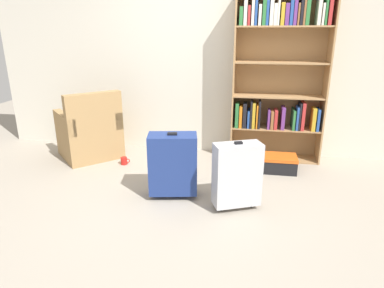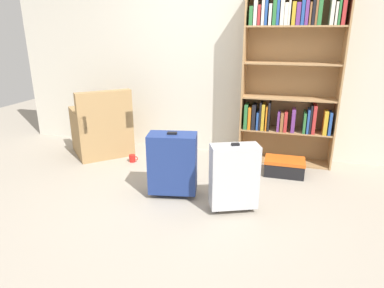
# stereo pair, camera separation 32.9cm
# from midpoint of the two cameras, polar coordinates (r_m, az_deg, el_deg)

# --- Properties ---
(ground_plane) EXTENTS (10.48, 10.48, 0.00)m
(ground_plane) POSITION_cam_midpoint_polar(r_m,az_deg,el_deg) (3.24, -3.79, -11.08)
(ground_plane) COLOR #9E9384
(back_wall) EXTENTS (5.99, 0.10, 2.60)m
(back_wall) POSITION_cam_midpoint_polar(r_m,az_deg,el_deg) (4.53, 1.04, 14.80)
(back_wall) COLOR beige
(back_wall) RESTS_ON ground
(bookshelf) EXTENTS (1.14, 0.32, 2.06)m
(bookshelf) POSITION_cam_midpoint_polar(r_m,az_deg,el_deg) (4.29, 12.48, 12.11)
(bookshelf) COLOR #A87F51
(bookshelf) RESTS_ON ground
(armchair) EXTENTS (0.99, 0.99, 0.90)m
(armchair) POSITION_cam_midpoint_polar(r_m,az_deg,el_deg) (4.67, -18.98, 1.61)
(armchair) COLOR #9E7A4C
(armchair) RESTS_ON ground
(mug) EXTENTS (0.12, 0.08, 0.10)m
(mug) POSITION_cam_midpoint_polar(r_m,az_deg,el_deg) (4.35, -13.67, -2.85)
(mug) COLOR red
(mug) RESTS_ON ground
(storage_box) EXTENTS (0.46, 0.30, 0.19)m
(storage_box) POSITION_cam_midpoint_polar(r_m,az_deg,el_deg) (4.11, 12.14, -3.21)
(storage_box) COLOR black
(storage_box) RESTS_ON ground
(suitcase_silver) EXTENTS (0.48, 0.35, 0.67)m
(suitcase_silver) POSITION_cam_midpoint_polar(r_m,az_deg,el_deg) (3.10, 4.70, -5.30)
(suitcase_silver) COLOR #B7BABF
(suitcase_silver) RESTS_ON ground
(suitcase_navy_blue) EXTENTS (0.52, 0.34, 0.68)m
(suitcase_navy_blue) POSITION_cam_midpoint_polar(r_m,az_deg,el_deg) (3.34, -6.12, -3.44)
(suitcase_navy_blue) COLOR navy
(suitcase_navy_blue) RESTS_ON ground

